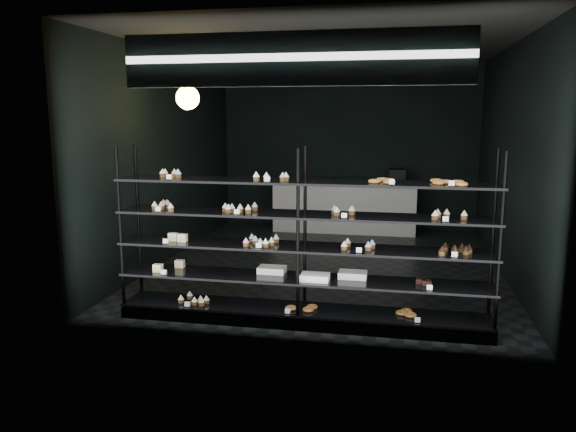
{
  "coord_description": "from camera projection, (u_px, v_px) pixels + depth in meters",
  "views": [
    {
      "loc": [
        1.0,
        -8.19,
        2.25
      ],
      "look_at": [
        -0.24,
        -1.9,
        1.08
      ],
      "focal_mm": 35.0,
      "sensor_mm": 36.0,
      "label": 1
    }
  ],
  "objects": [
    {
      "name": "service_counter",
      "position": [
        345.0,
        206.0,
        10.82
      ],
      "size": [
        2.81,
        0.65,
        1.23
      ],
      "color": "beige",
      "rests_on": "room"
    },
    {
      "name": "pendant_lamp",
      "position": [
        188.0,
        98.0,
        7.14
      ],
      "size": [
        0.3,
        0.3,
        0.88
      ],
      "color": "black",
      "rests_on": "room"
    },
    {
      "name": "signage",
      "position": [
        292.0,
        59.0,
        5.18
      ],
      "size": [
        3.3,
        0.05,
        0.5
      ],
      "color": "#0C1340",
      "rests_on": "room"
    },
    {
      "name": "room",
      "position": [
        329.0,
        159.0,
        8.21
      ],
      "size": [
        5.01,
        6.01,
        3.2
      ],
      "color": "black",
      "rests_on": "ground"
    },
    {
      "name": "display_shelf",
      "position": [
        299.0,
        267.0,
        6.02
      ],
      "size": [
        4.0,
        0.5,
        1.91
      ],
      "color": "black",
      "rests_on": "room"
    }
  ]
}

